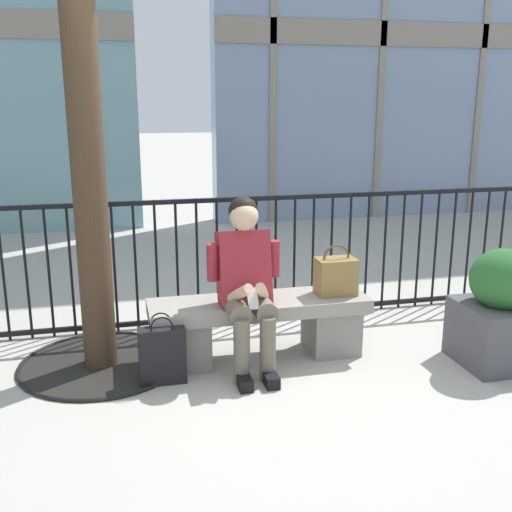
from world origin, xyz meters
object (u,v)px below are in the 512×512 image
object	(u,v)px
seated_person_with_phone	(246,279)
shopping_bag	(162,355)
stone_bench	(259,323)
planter	(500,311)
handbag_on_bench	(336,276)

from	to	relation	value
seated_person_with_phone	shopping_bag	xyz separation A→B (m)	(-0.61, -0.12, -0.45)
stone_bench	shopping_bag	size ratio (longest dim) A/B	3.30
stone_bench	shopping_bag	bearing A→B (deg)	-160.95
planter	stone_bench	bearing A→B (deg)	163.17
handbag_on_bench	planter	distance (m)	1.19
seated_person_with_phone	handbag_on_bench	distance (m)	0.72
shopping_bag	seated_person_with_phone	bearing A→B (deg)	11.50
stone_bench	handbag_on_bench	world-z (taller)	handbag_on_bench
seated_person_with_phone	planter	size ratio (longest dim) A/B	1.43
shopping_bag	planter	size ratio (longest dim) A/B	0.57
seated_person_with_phone	handbag_on_bench	world-z (taller)	seated_person_with_phone
stone_bench	planter	size ratio (longest dim) A/B	1.88
seated_person_with_phone	stone_bench	bearing A→B (deg)	46.14
seated_person_with_phone	handbag_on_bench	xyz separation A→B (m)	(0.70, 0.12, -0.06)
stone_bench	handbag_on_bench	distance (m)	0.66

